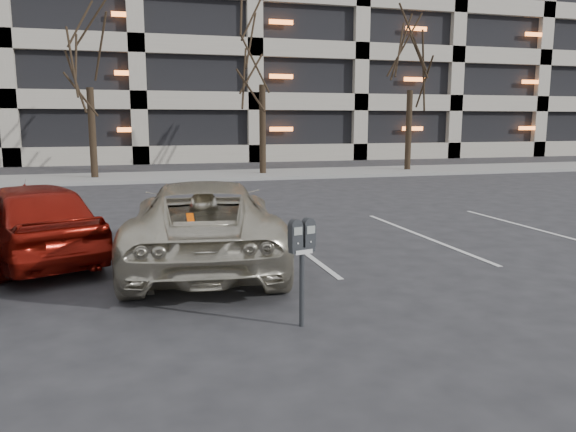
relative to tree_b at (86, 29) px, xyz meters
The scene contains 10 objects.
ground 17.31m from the tree_b, 79.38° to the right, with size 140.00×140.00×0.00m, color #28282B.
sidewalk 6.56m from the tree_b, ahead, with size 80.00×4.00×0.12m, color gray.
stall_lines 15.00m from the tree_b, 83.34° to the right, with size 16.90×5.20×0.00m.
parking_garage 23.55m from the tree_b, 49.94° to the left, with size 52.00×20.00×19.00m.
tree_b is the anchor object (origin of this frame).
tree_c 7.01m from the tree_b, ahead, with size 3.82×3.82×8.68m.
tree_d 14.00m from the tree_b, ahead, with size 3.68×3.68×8.37m.
parking_meter 18.94m from the tree_b, 79.74° to the right, with size 0.34×0.19×1.25m.
suv_silver 15.85m from the tree_b, 80.21° to the right, with size 2.94×5.32×1.42m.
car_red 14.72m from the tree_b, 91.13° to the right, with size 1.67×4.14×1.41m, color maroon.
Camera 1 is at (-1.59, -7.97, 2.37)m, focal length 35.00 mm.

